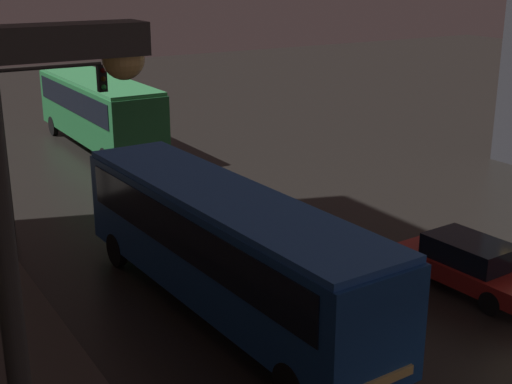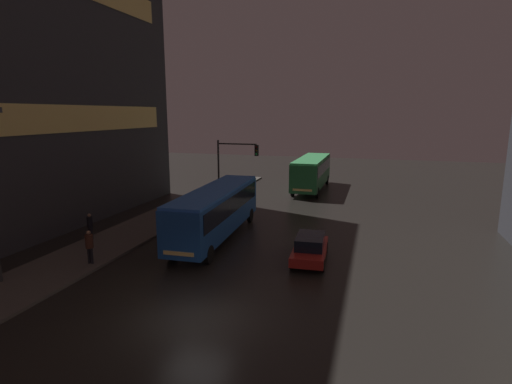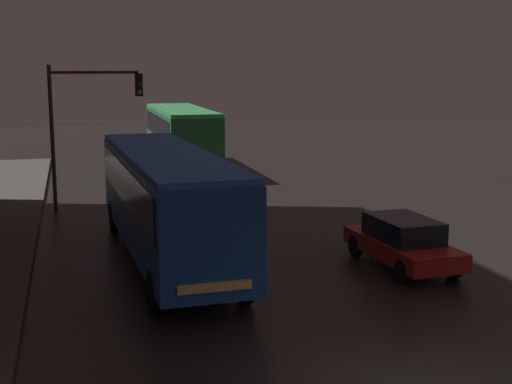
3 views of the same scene
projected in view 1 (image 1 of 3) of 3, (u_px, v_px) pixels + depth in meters
bus_near at (224, 239)px, 17.96m from camera, size 2.94×11.63×3.26m
bus_far at (99, 106)px, 34.42m from camera, size 2.68×10.73×3.40m
car_taxi at (468, 263)px, 19.71m from camera, size 1.99×4.33×1.43m
traffic_light_main at (42, 114)px, 23.38m from camera, size 3.66×0.35×5.73m
street_lamp_sidewalk at (50, 381)px, 5.66m from camera, size 1.25×0.36×8.12m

